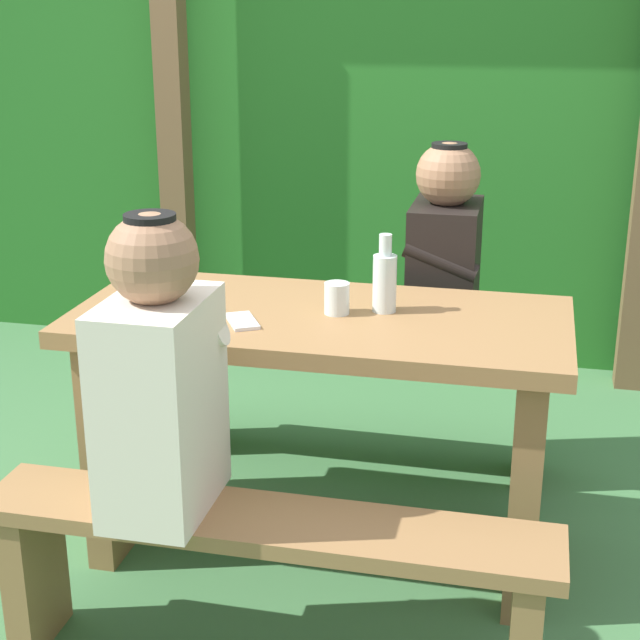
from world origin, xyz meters
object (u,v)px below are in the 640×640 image
(person_white_shirt, at_px, (160,377))
(person_black_coat, at_px, (444,260))
(picnic_table, at_px, (320,393))
(bench_far, at_px, (357,379))
(bottle_left, at_px, (385,280))
(bench_near, at_px, (265,562))
(cell_phone, at_px, (242,321))
(drinking_glass, at_px, (337,298))

(person_white_shirt, relative_size, person_black_coat, 1.00)
(picnic_table, xyz_separation_m, bench_far, (0.00, 0.59, -0.20))
(bench_far, relative_size, bottle_left, 6.25)
(bench_far, xyz_separation_m, bottle_left, (0.17, -0.53, 0.53))
(person_white_shirt, bearing_deg, bench_far, 78.23)
(bottle_left, bearing_deg, picnic_table, -160.98)
(bench_near, relative_size, bottle_left, 6.25)
(bench_near, relative_size, cell_phone, 10.00)
(picnic_table, relative_size, drinking_glass, 15.69)
(drinking_glass, distance_m, cell_phone, 0.28)
(picnic_table, height_order, cell_phone, cell_phone)
(drinking_glass, distance_m, bottle_left, 0.14)
(picnic_table, relative_size, bench_near, 1.00)
(bench_far, relative_size, cell_phone, 10.00)
(picnic_table, distance_m, cell_phone, 0.34)
(person_white_shirt, distance_m, person_black_coat, 1.30)
(bench_near, height_order, person_black_coat, person_black_coat)
(bench_far, bearing_deg, bottle_left, -71.98)
(person_black_coat, xyz_separation_m, bottle_left, (-0.12, -0.53, 0.07))
(person_black_coat, bearing_deg, cell_phone, -123.73)
(person_black_coat, bearing_deg, picnic_table, -116.23)
(picnic_table, bearing_deg, bottle_left, 19.02)
(bench_near, xyz_separation_m, bench_far, (0.00, 1.19, 0.00))
(picnic_table, bearing_deg, bench_far, 90.00)
(bench_near, distance_m, person_white_shirt, 0.52)
(cell_phone, bearing_deg, bottle_left, -2.24)
(bench_near, bearing_deg, picnic_table, 90.00)
(bench_far, bearing_deg, cell_phone, -104.71)
(bench_near, height_order, bench_far, same)
(picnic_table, distance_m, bench_far, 0.62)
(bench_near, bearing_deg, drinking_glass, 85.57)
(picnic_table, relative_size, bench_far, 1.00)
(picnic_table, distance_m, drinking_glass, 0.29)
(picnic_table, xyz_separation_m, person_white_shirt, (-0.25, -0.59, 0.26))
(person_white_shirt, xyz_separation_m, bottle_left, (0.42, 0.65, 0.07))
(bench_near, distance_m, bench_far, 1.19)
(bench_far, height_order, person_white_shirt, person_white_shirt)
(bottle_left, bearing_deg, cell_phone, -152.48)
(drinking_glass, bearing_deg, person_black_coat, 67.21)
(person_white_shirt, bearing_deg, picnic_table, 67.32)
(bench_near, height_order, drinking_glass, drinking_glass)
(person_black_coat, xyz_separation_m, drinking_glass, (-0.24, -0.58, 0.03))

